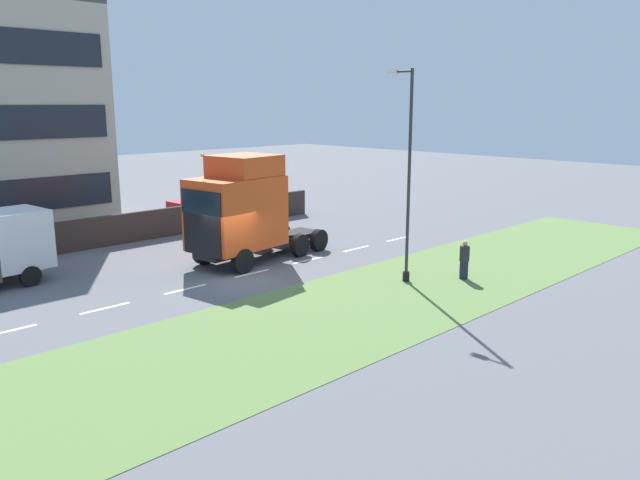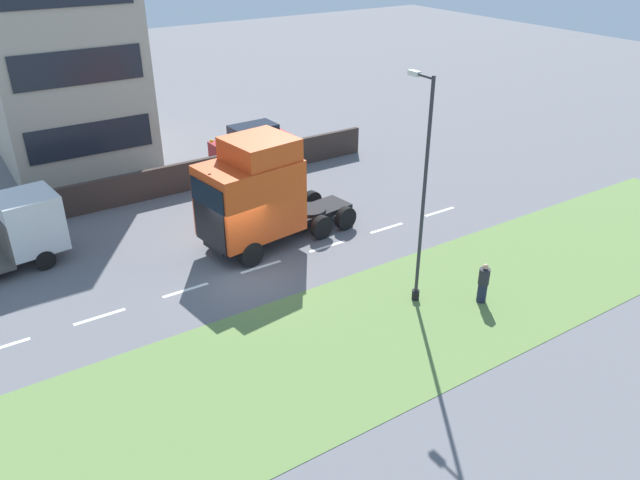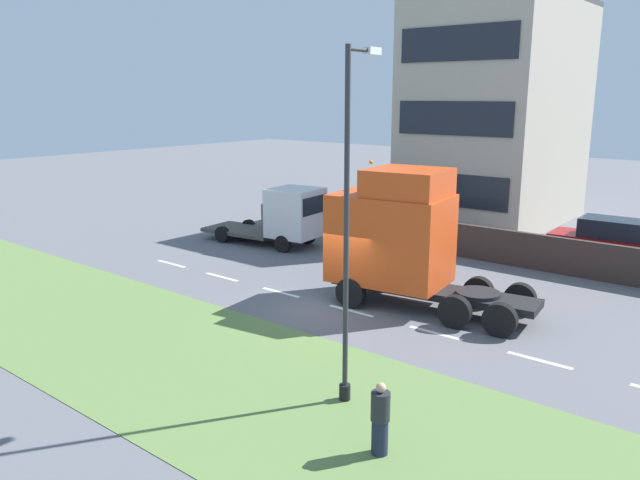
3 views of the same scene
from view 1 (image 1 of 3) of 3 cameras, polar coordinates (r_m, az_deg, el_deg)
The scene contains 10 objects.
ground_plane at distance 25.55m, azimuth -7.46°, elevation -3.34°, with size 120.00×120.00×0.00m, color slate.
grass_verge at distance 21.26m, azimuth 2.42°, elevation -6.48°, with size 7.00×44.00×0.01m.
lane_markings at distance 25.95m, azimuth -6.22°, elevation -3.05°, with size 0.16×21.00×0.00m.
boundary_wall at distance 32.84m, azimuth -17.02°, elevation 1.09°, with size 0.25×24.00×1.50m.
building_block at distance 39.56m, azimuth -26.50°, elevation 10.03°, with size 10.58×7.30×13.34m.
lorry_cab at distance 27.15m, azimuth -7.24°, elevation 2.74°, with size 3.47×7.27×4.86m.
flatbed_truck at distance 26.89m, azimuth -27.02°, elevation -0.52°, with size 2.84×6.39×2.85m.
parked_car at distance 37.33m, azimuth -10.14°, elevation 3.21°, with size 2.05×4.65×2.17m.
lamp_post at distance 24.17m, azimuth 7.96°, elevation 5.18°, with size 1.25×0.27×8.14m.
pedestrian at distance 25.46m, azimuth 13.05°, elevation -1.85°, with size 0.39×0.39×1.56m.
Camera 1 is at (-19.72, 14.71, 6.88)m, focal length 35.00 mm.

